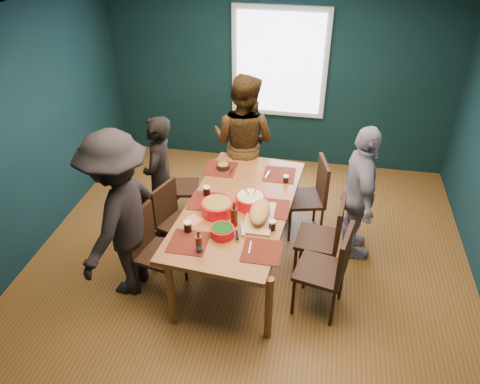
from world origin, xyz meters
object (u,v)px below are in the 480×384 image
object	(u,v)px
chair_left_far	(174,181)
bowl_salad	(217,207)
person_near_left	(120,216)
cutting_board	(260,213)
person_right	(360,195)
person_back	(243,142)
bowl_herbs	(222,231)
chair_left_near	(151,245)
chair_right_far	(313,192)
dining_table	(239,211)
bowl_dumpling	(250,200)
chair_left_mid	(173,215)
chair_right_near	(331,266)
chair_right_mid	(328,234)
person_far_left	(160,177)

from	to	relation	value
chair_left_far	bowl_salad	bearing A→B (deg)	-61.79
chair_left_far	person_near_left	world-z (taller)	person_near_left
cutting_board	person_right	bearing A→B (deg)	32.11
person_back	cutting_board	world-z (taller)	person_back
person_near_left	bowl_herbs	xyz separation A→B (m)	(1.03, 0.02, -0.05)
chair_left_near	chair_right_far	size ratio (longest dim) A/B	0.97
dining_table	bowl_dumpling	distance (m)	0.19
chair_left_near	cutting_board	size ratio (longest dim) A/B	1.38
dining_table	person_near_left	bearing A→B (deg)	-147.96
dining_table	chair_left_mid	xyz separation A→B (m)	(-0.77, 0.06, -0.21)
person_right	person_near_left	bearing A→B (deg)	103.05
bowl_salad	bowl_dumpling	distance (m)	0.36
chair_right_near	bowl_herbs	world-z (taller)	chair_right_near
bowl_salad	chair_left_near	bearing A→B (deg)	-152.55
chair_left_mid	chair_right_near	world-z (taller)	chair_right_near
chair_left_near	bowl_herbs	size ratio (longest dim) A/B	4.09
chair_right_near	bowl_salad	size ratio (longest dim) A/B	3.09
dining_table	person_near_left	world-z (taller)	person_near_left
chair_left_far	cutting_board	xyz separation A→B (m)	(1.22, -0.94, 0.35)
person_back	bowl_herbs	bearing A→B (deg)	110.55
chair_right_mid	person_back	size ratio (longest dim) A/B	0.55
chair_right_mid	chair_right_near	bearing A→B (deg)	-78.14
chair_right_near	bowl_dumpling	xyz separation A→B (m)	(-0.88, 0.53, 0.29)
chair_right_near	bowl_dumpling	world-z (taller)	bowl_dumpling
person_back	bowl_salad	xyz separation A→B (m)	(-0.01, -1.44, -0.01)
dining_table	chair_left_near	distance (m)	0.98
dining_table	person_right	size ratio (longest dim) A/B	1.37
chair_right_mid	bowl_dumpling	world-z (taller)	bowl_dumpling
person_far_left	person_right	distance (m)	2.30
chair_left_far	chair_left_near	world-z (taller)	chair_left_near
person_right	cutting_board	bearing A→B (deg)	112.37
person_near_left	chair_right_mid	bearing A→B (deg)	113.35
chair_right_near	person_near_left	size ratio (longest dim) A/B	0.55
chair_right_far	chair_right_near	bearing A→B (deg)	-93.49
person_right	bowl_dumpling	bearing A→B (deg)	100.87
person_back	chair_left_mid	bearing A→B (deg)	80.44
dining_table	person_back	world-z (taller)	person_back
person_back	bowl_salad	bearing A→B (deg)	106.39
chair_left_mid	cutting_board	world-z (taller)	cutting_board
person_back	person_right	bearing A→B (deg)	167.27
chair_right_far	bowl_salad	distance (m)	1.37
chair_left_mid	chair_right_near	bearing A→B (deg)	0.99
chair_right_far	cutting_board	size ratio (longest dim) A/B	1.43
chair_left_mid	bowl_salad	xyz separation A→B (m)	(0.58, -0.24, 0.36)
chair_left_far	bowl_herbs	world-z (taller)	same
chair_left_far	person_back	xyz separation A→B (m)	(0.79, 0.52, 0.36)
chair_left_mid	chair_left_near	distance (m)	0.58
bowl_salad	bowl_dumpling	xyz separation A→B (m)	(0.31, 0.19, -0.00)
dining_table	person_back	bearing A→B (deg)	103.10
bowl_salad	chair_left_mid	bearing A→B (deg)	157.31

